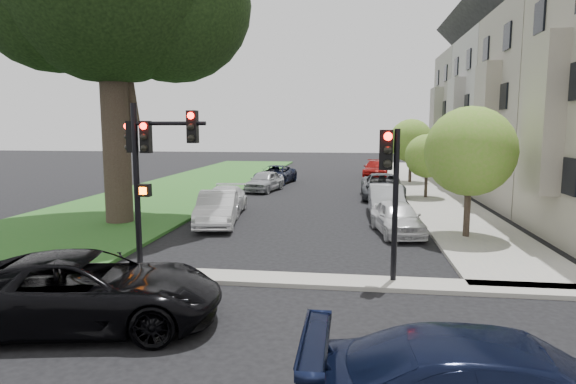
# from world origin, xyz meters

# --- Properties ---
(ground) EXTENTS (140.00, 140.00, 0.00)m
(ground) POSITION_xyz_m (0.00, 0.00, 0.00)
(ground) COLOR black
(ground) RESTS_ON ground
(grass_strip) EXTENTS (8.00, 44.00, 0.12)m
(grass_strip) POSITION_xyz_m (-9.00, 24.00, 0.06)
(grass_strip) COLOR #24601F
(grass_strip) RESTS_ON ground
(sidewalk_right) EXTENTS (3.50, 44.00, 0.12)m
(sidewalk_right) POSITION_xyz_m (6.75, 24.00, 0.06)
(sidewalk_right) COLOR gray
(sidewalk_right) RESTS_ON ground
(sidewalk_cross) EXTENTS (60.00, 1.00, 0.12)m
(sidewalk_cross) POSITION_xyz_m (0.00, 2.00, 0.06)
(sidewalk_cross) COLOR gray
(sidewalk_cross) RESTS_ON ground
(house_b) EXTENTS (7.70, 7.55, 15.97)m
(house_b) POSITION_xyz_m (12.45, 15.50, 6.93)
(house_b) COLOR #B5A58D
(house_b) RESTS_ON ground
(house_c) EXTENTS (7.70, 7.55, 15.97)m
(house_c) POSITION_xyz_m (12.45, 23.00, 6.93)
(house_c) COLOR #9F948D
(house_c) RESTS_ON ground
(house_d) EXTENTS (7.70, 7.55, 15.97)m
(house_d) POSITION_xyz_m (12.45, 30.50, 6.93)
(house_d) COLOR #ABA794
(house_d) RESTS_ON ground
(small_tree_a) EXTENTS (3.22, 3.22, 4.82)m
(small_tree_a) POSITION_xyz_m (6.20, 7.77, 3.21)
(small_tree_a) COLOR black
(small_tree_a) RESTS_ON ground
(small_tree_b) EXTENTS (2.47, 2.47, 3.71)m
(small_tree_b) POSITION_xyz_m (6.20, 17.86, 2.47)
(small_tree_b) COLOR black
(small_tree_b) RESTS_ON ground
(small_tree_c) EXTENTS (3.13, 3.13, 4.70)m
(small_tree_c) POSITION_xyz_m (6.20, 25.76, 3.13)
(small_tree_c) COLOR black
(small_tree_c) RESTS_ON ground
(traffic_signal_main) EXTENTS (2.29, 0.59, 4.71)m
(traffic_signal_main) POSITION_xyz_m (-3.43, 2.23, 3.25)
(traffic_signal_main) COLOR black
(traffic_signal_main) RESTS_ON ground
(traffic_signal_secondary) EXTENTS (0.53, 0.43, 4.03)m
(traffic_signal_secondary) POSITION_xyz_m (3.01, 2.19, 2.81)
(traffic_signal_secondary) COLOR black
(traffic_signal_secondary) RESTS_ON ground
(car_cross_near) EXTENTS (5.89, 3.58, 1.53)m
(car_cross_near) POSITION_xyz_m (-3.29, -1.39, 0.76)
(car_cross_near) COLOR black
(car_cross_near) RESTS_ON ground
(car_parked_0) EXTENTS (2.11, 3.98, 1.29)m
(car_parked_0) POSITION_xyz_m (3.76, 8.26, 0.65)
(car_parked_0) COLOR silver
(car_parked_0) RESTS_ON ground
(car_parked_1) EXTENTS (1.53, 4.28, 1.41)m
(car_parked_1) POSITION_xyz_m (3.61, 12.32, 0.70)
(car_parked_1) COLOR #999BA0
(car_parked_1) RESTS_ON ground
(car_parked_2) EXTENTS (2.36, 5.10, 1.42)m
(car_parked_2) POSITION_xyz_m (3.76, 17.88, 0.71)
(car_parked_2) COLOR #3F4247
(car_parked_2) RESTS_ON ground
(car_parked_4) EXTENTS (2.37, 4.90, 1.38)m
(car_parked_4) POSITION_xyz_m (3.92, 30.15, 0.69)
(car_parked_4) COLOR maroon
(car_parked_4) RESTS_ON ground
(car_parked_5) EXTENTS (2.23, 4.52, 1.43)m
(car_parked_5) POSITION_xyz_m (-3.51, 8.97, 0.71)
(car_parked_5) COLOR silver
(car_parked_5) RESTS_ON ground
(car_parked_6) EXTENTS (2.18, 4.55, 1.28)m
(car_parked_6) POSITION_xyz_m (-3.94, 11.63, 0.64)
(car_parked_6) COLOR silver
(car_parked_6) RESTS_ON ground
(car_parked_7) EXTENTS (2.30, 4.13, 1.33)m
(car_parked_7) POSITION_xyz_m (-3.55, 20.01, 0.66)
(car_parked_7) COLOR #999BA0
(car_parked_7) RESTS_ON ground
(car_parked_8) EXTENTS (2.87, 5.04, 1.32)m
(car_parked_8) POSITION_xyz_m (-3.58, 24.43, 0.66)
(car_parked_8) COLOR black
(car_parked_8) RESTS_ON ground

